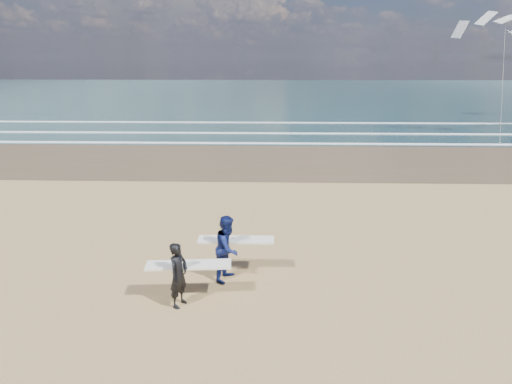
{
  "coord_description": "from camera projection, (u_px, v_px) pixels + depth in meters",
  "views": [
    {
      "loc": [
        2.13,
        -10.46,
        6.13
      ],
      "look_at": [
        1.62,
        6.0,
        1.26
      ],
      "focal_mm": 32.0,
      "sensor_mm": 36.0,
      "label": 1
    }
  ],
  "objects": [
    {
      "name": "foam_breakers",
      "position": [
        483.0,
        133.0,
        38.15
      ],
      "size": [
        220.0,
        11.7,
        0.05
      ],
      "color": "white",
      "rests_on": "ground"
    },
    {
      "name": "kite_1",
      "position": [
        504.0,
        58.0,
        34.62
      ],
      "size": [
        6.86,
        4.85,
        10.28
      ],
      "color": "slate",
      "rests_on": "ground"
    },
    {
      "name": "surfer_far",
      "position": [
        229.0,
        247.0,
        12.92
      ],
      "size": [
        2.2,
        1.18,
        1.9
      ],
      "color": "#0D174B",
      "rests_on": "ground"
    },
    {
      "name": "surfer_near",
      "position": [
        180.0,
        273.0,
        11.55
      ],
      "size": [
        2.24,
        1.07,
        1.71
      ],
      "color": "black",
      "rests_on": "ground"
    },
    {
      "name": "ocean",
      "position": [
        372.0,
        94.0,
        80.24
      ],
      "size": [
        220.0,
        100.0,
        0.02
      ],
      "primitive_type": "cube",
      "color": "#193538",
      "rests_on": "ground"
    }
  ]
}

